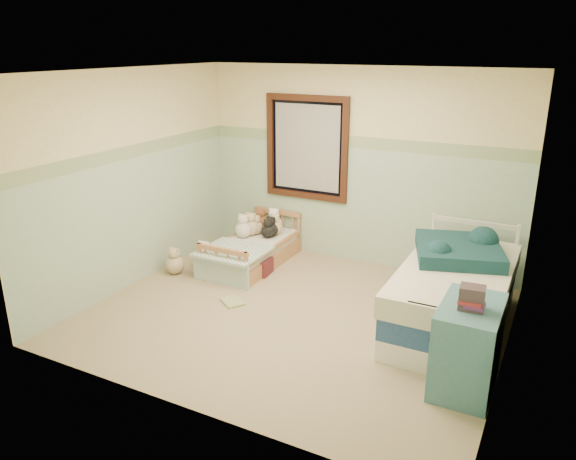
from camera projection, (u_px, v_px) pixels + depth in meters
The scene contains 31 objects.
floor at pixel (293, 316), 5.88m from camera, with size 4.20×3.60×0.02m, color #8C795A.
ceiling at pixel (294, 71), 5.07m from camera, with size 4.20×3.60×0.02m, color silver.
wall_back at pixel (357, 168), 6.99m from camera, with size 4.20×0.04×2.50m, color beige.
wall_front at pixel (181, 263), 3.96m from camera, with size 4.20×0.04×2.50m, color beige.
wall_left at pixel (132, 179), 6.39m from camera, with size 0.04×3.60×2.50m, color beige.
wall_right at pixel (520, 234), 4.56m from camera, with size 0.04×3.60×2.50m, color beige.
wainscot_mint at pixel (355, 206), 7.14m from camera, with size 4.20×0.01×1.50m, color #93AE9B.
border_strip at pixel (358, 142), 6.87m from camera, with size 4.20×0.01×0.15m, color #365E38.
window_frame at pixel (306, 148), 7.19m from camera, with size 1.16×0.06×1.36m, color black.
window_blinds at pixel (307, 148), 7.20m from camera, with size 0.92×0.01×1.12m, color #BCBCB9.
toddler_bed_frame at pixel (252, 257), 7.22m from camera, with size 0.72×1.45×0.19m, color #9F6946.
toddler_mattress at pixel (252, 246), 7.17m from camera, with size 0.66×1.39×0.12m, color white.
patchwork_quilt at pixel (233, 251), 6.77m from camera, with size 0.79×0.72×0.03m, color #6EA0C9.
plush_bed_brown at pixel (261, 222), 7.61m from camera, with size 0.20×0.20×0.20m, color brown.
plush_bed_white at pixel (274, 223), 7.52m from camera, with size 0.22×0.22×0.22m, color white.
plush_bed_tan at pixel (256, 228), 7.40m from camera, with size 0.18×0.18×0.18m, color #C9B28A.
plush_bed_dark at pixel (271, 230), 7.30m from camera, with size 0.19×0.19×0.19m, color black.
plush_floor_cream at pixel (205, 259), 7.04m from camera, with size 0.25×0.25×0.25m, color silver.
plush_floor_tan at pixel (175, 265), 6.90m from camera, with size 0.23×0.23×0.23m, color #C9B28A.
twin_bed_frame at pixel (451, 318), 5.59m from camera, with size 0.97×1.94×0.22m, color white.
twin_boxspring at pixel (454, 298), 5.51m from camera, with size 0.97×1.94×0.22m, color navy.
twin_mattress at pixel (456, 278), 5.44m from camera, with size 1.01×1.98×0.22m, color silver.
teal_blanket at pixel (458, 250), 5.66m from camera, with size 0.83×0.87×0.14m, color black.
dresser at pixel (467, 346), 4.54m from camera, with size 0.47×0.76×0.76m, color teal.
book_stack at pixel (472, 298), 4.33m from camera, with size 0.19×0.15×0.19m, color brown.
red_pillow at pixel (258, 266), 6.91m from camera, with size 0.31×0.27×0.19m, color maroon.
floor_book at pixel (233, 302), 6.15m from camera, with size 0.27×0.21×0.02m, color yellow.
extra_plush_0 at pixel (268, 232), 7.26m from camera, with size 0.17×0.17×0.17m, color black.
extra_plush_1 at pixel (243, 230), 7.27m from camera, with size 0.22×0.22×0.22m, color silver.
extra_plush_2 at pixel (251, 228), 7.36m from camera, with size 0.21×0.21×0.21m, color #C9B28A.
extra_plush_3 at pixel (275, 228), 7.37m from camera, with size 0.20×0.20×0.20m, color #C9B28A.
Camera 1 is at (2.37, -4.71, 2.75)m, focal length 34.37 mm.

